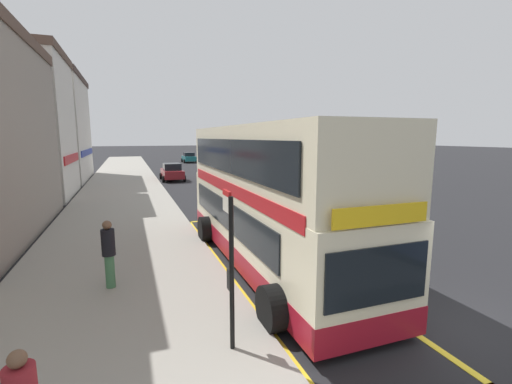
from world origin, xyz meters
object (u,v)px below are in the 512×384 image
at_px(double_decker_bus, 267,200).
at_px(pedestrian_further_back, 109,251).
at_px(bus_stop_sign, 230,260).
at_px(parked_car_maroon_ahead, 172,172).
at_px(parked_car_teal_distant, 189,157).

relative_size(double_decker_bus, pedestrian_further_back, 5.90).
distance_m(bus_stop_sign, parked_car_maroon_ahead, 27.51).
bearing_deg(parked_car_maroon_ahead, pedestrian_further_back, -100.45).
height_order(bus_stop_sign, pedestrian_further_back, bus_stop_sign).
height_order(double_decker_bus, bus_stop_sign, double_decker_bus).
bearing_deg(parked_car_maroon_ahead, double_decker_bus, -89.25).
relative_size(parked_car_maroon_ahead, parked_car_teal_distant, 1.00).
xyz_separation_m(double_decker_bus, bus_stop_sign, (-2.44, -4.25, -0.21)).
distance_m(parked_car_maroon_ahead, pedestrian_further_back, 24.20).
xyz_separation_m(bus_stop_sign, parked_car_maroon_ahead, (2.19, 27.41, -1.05)).
bearing_deg(pedestrian_further_back, parked_car_maroon_ahead, 79.41).
bearing_deg(parked_car_teal_distant, bus_stop_sign, -96.65).
xyz_separation_m(double_decker_bus, parked_car_maroon_ahead, (-0.25, 23.16, -1.26)).
height_order(parked_car_maroon_ahead, pedestrian_further_back, pedestrian_further_back).
distance_m(double_decker_bus, bus_stop_sign, 4.90).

